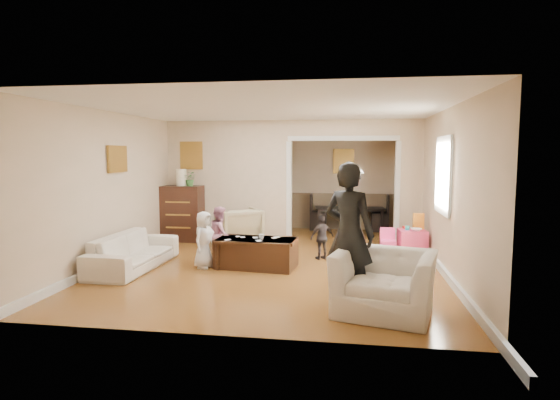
% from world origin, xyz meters
% --- Properties ---
extents(floor, '(7.00, 7.00, 0.00)m').
position_xyz_m(floor, '(0.00, 0.00, 0.00)').
color(floor, '#AA6B2C').
rests_on(floor, ground).
extents(partition_left, '(2.75, 0.18, 2.60)m').
position_xyz_m(partition_left, '(-1.38, 1.80, 1.30)').
color(partition_left, beige).
rests_on(partition_left, ground).
extents(partition_right, '(0.55, 0.18, 2.60)m').
position_xyz_m(partition_right, '(2.48, 1.80, 1.30)').
color(partition_right, beige).
rests_on(partition_right, ground).
extents(partition_header, '(2.22, 0.18, 0.35)m').
position_xyz_m(partition_header, '(1.10, 1.80, 2.42)').
color(partition_header, beige).
rests_on(partition_header, partition_right).
extents(window_pane, '(0.03, 0.95, 1.10)m').
position_xyz_m(window_pane, '(2.73, -0.40, 1.55)').
color(window_pane, white).
rests_on(window_pane, ground).
extents(framed_art_partition, '(0.45, 0.03, 0.55)m').
position_xyz_m(framed_art_partition, '(-2.20, 1.70, 1.85)').
color(framed_art_partition, brown).
rests_on(framed_art_partition, partition_left).
extents(framed_art_sofa_wall, '(0.03, 0.55, 0.40)m').
position_xyz_m(framed_art_sofa_wall, '(-2.71, -0.60, 1.80)').
color(framed_art_sofa_wall, brown).
extents(framed_art_alcove, '(0.45, 0.03, 0.55)m').
position_xyz_m(framed_art_alcove, '(1.10, 3.44, 1.70)').
color(framed_art_alcove, brown).
extents(sofa, '(0.81, 1.97, 0.57)m').
position_xyz_m(sofa, '(-2.27, -1.00, 0.29)').
color(sofa, white).
rests_on(sofa, ground).
extents(armchair_back, '(1.15, 1.16, 0.78)m').
position_xyz_m(armchair_back, '(-1.00, 1.10, 0.39)').
color(armchair_back, '#C6B68A').
rests_on(armchair_back, ground).
extents(armchair_front, '(1.34, 1.24, 0.74)m').
position_xyz_m(armchair_front, '(1.67, -2.55, 0.37)').
color(armchair_front, white).
rests_on(armchair_front, ground).
extents(dresser, '(0.87, 0.49, 1.20)m').
position_xyz_m(dresser, '(-2.34, 1.41, 0.60)').
color(dresser, '#34170F').
rests_on(dresser, ground).
extents(table_lamp, '(0.22, 0.22, 0.36)m').
position_xyz_m(table_lamp, '(-2.34, 1.41, 1.38)').
color(table_lamp, '#F8EECA').
rests_on(table_lamp, dresser).
extents(potted_plant, '(0.28, 0.24, 0.31)m').
position_xyz_m(potted_plant, '(-2.14, 1.41, 1.35)').
color(potted_plant, '#3E7734').
rests_on(potted_plant, dresser).
extents(coffee_table, '(1.36, 0.79, 0.49)m').
position_xyz_m(coffee_table, '(-0.27, -0.65, 0.24)').
color(coffee_table, '#361C11').
rests_on(coffee_table, ground).
extents(coffee_cup, '(0.10, 0.10, 0.09)m').
position_xyz_m(coffee_cup, '(-0.17, -0.70, 0.53)').
color(coffee_cup, silver).
rests_on(coffee_cup, coffee_table).
extents(play_table, '(0.53, 0.53, 0.47)m').
position_xyz_m(play_table, '(2.43, 0.74, 0.24)').
color(play_table, '#E33B6B').
rests_on(play_table, ground).
extents(cereal_box, '(0.21, 0.09, 0.30)m').
position_xyz_m(cereal_box, '(2.55, 0.84, 0.62)').
color(cereal_box, yellow).
rests_on(cereal_box, play_table).
extents(cyan_cup, '(0.08, 0.08, 0.08)m').
position_xyz_m(cyan_cup, '(2.33, 0.69, 0.51)').
color(cyan_cup, '#24B0B4').
rests_on(cyan_cup, play_table).
extents(toy_block, '(0.10, 0.09, 0.05)m').
position_xyz_m(toy_block, '(2.31, 0.86, 0.50)').
color(toy_block, red).
rests_on(toy_block, play_table).
extents(play_bowl, '(0.22, 0.22, 0.05)m').
position_xyz_m(play_bowl, '(2.48, 0.62, 0.50)').
color(play_bowl, white).
rests_on(play_bowl, play_table).
extents(dining_table, '(1.76, 1.11, 0.58)m').
position_xyz_m(dining_table, '(1.25, 3.29, 0.29)').
color(dining_table, black).
rests_on(dining_table, ground).
extents(adult_person, '(0.78, 0.69, 1.80)m').
position_xyz_m(adult_person, '(1.25, -2.31, 0.90)').
color(adult_person, black).
rests_on(adult_person, ground).
extents(child_kneel_a, '(0.42, 0.53, 0.94)m').
position_xyz_m(child_kneel_a, '(-1.12, -0.80, 0.47)').
color(child_kneel_a, silver).
rests_on(child_kneel_a, ground).
extents(child_kneel_b, '(0.47, 0.55, 0.98)m').
position_xyz_m(child_kneel_b, '(-0.97, -0.35, 0.49)').
color(child_kneel_b, '#C97D96').
rests_on(child_kneel_b, ground).
extents(child_toddler, '(0.50, 0.42, 0.80)m').
position_xyz_m(child_toddler, '(0.78, 0.10, 0.40)').
color(child_toddler, black).
rests_on(child_toddler, ground).
extents(craft_papers, '(0.88, 0.50, 0.00)m').
position_xyz_m(craft_papers, '(-0.33, -0.62, 0.49)').
color(craft_papers, white).
rests_on(craft_papers, coffee_table).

